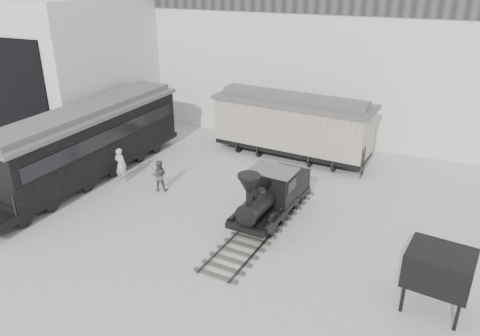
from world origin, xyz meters
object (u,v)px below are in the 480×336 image
at_px(locomotive, 269,199).
at_px(visitor_a, 121,165).
at_px(passenger_coach, 89,142).
at_px(visitor_b, 159,176).
at_px(boxcar, 292,124).
at_px(coal_hopper, 438,272).

xyz_separation_m(locomotive, visitor_a, (-8.65, 0.93, -0.17)).
bearing_deg(locomotive, visitor_a, 179.84).
distance_m(passenger_coach, visitor_b, 4.46).
height_order(boxcar, visitor_b, boxcar).
height_order(locomotive, visitor_a, locomotive).
bearing_deg(coal_hopper, boxcar, 135.84).
distance_m(boxcar, visitor_b, 8.66).
xyz_separation_m(passenger_coach, coal_hopper, (17.55, -4.32, -0.54)).
xyz_separation_m(boxcar, visitor_b, (-4.92, -7.02, -1.19)).
distance_m(boxcar, visitor_a, 10.13).
distance_m(locomotive, coal_hopper, 7.87).
relative_size(visitor_b, coal_hopper, 0.71).
xyz_separation_m(visitor_a, coal_hopper, (15.70, -4.40, 0.53)).
height_order(visitor_b, coal_hopper, coal_hopper).
relative_size(locomotive, coal_hopper, 3.77).
bearing_deg(coal_hopper, locomotive, 163.18).
relative_size(visitor_a, visitor_b, 1.14).
height_order(passenger_coach, visitor_a, passenger_coach).
xyz_separation_m(boxcar, coal_hopper, (8.34, -11.27, -0.55)).
bearing_deg(locomotive, boxcar, 105.27).
bearing_deg(boxcar, locomotive, -74.08).
xyz_separation_m(boxcar, passenger_coach, (-9.22, -6.96, -0.01)).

